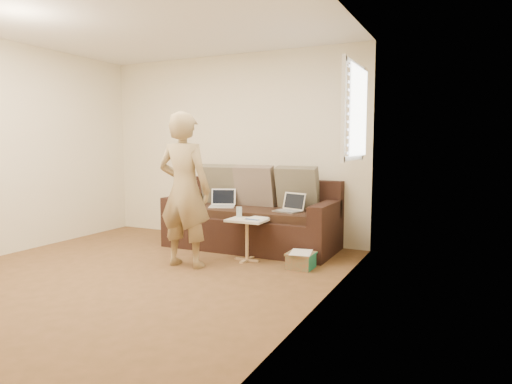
# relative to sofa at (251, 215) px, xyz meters

# --- Properties ---
(floor) EXTENTS (4.50, 4.50, 0.00)m
(floor) POSITION_rel_sofa_xyz_m (-0.55, -1.77, -0.42)
(floor) COLOR brown
(floor) RESTS_ON ground
(ceiling) EXTENTS (4.50, 4.50, 0.00)m
(ceiling) POSITION_rel_sofa_xyz_m (-0.55, -1.77, 2.18)
(ceiling) COLOR white
(ceiling) RESTS_ON wall_back
(wall_back) EXTENTS (4.00, 0.00, 4.00)m
(wall_back) POSITION_rel_sofa_xyz_m (-0.55, 0.48, 0.87)
(wall_back) COLOR beige
(wall_back) RESTS_ON ground
(wall_right) EXTENTS (0.00, 4.50, 4.50)m
(wall_right) POSITION_rel_sofa_xyz_m (1.45, -1.77, 0.87)
(wall_right) COLOR beige
(wall_right) RESTS_ON ground
(window_blinds) EXTENTS (0.12, 0.88, 1.08)m
(window_blinds) POSITION_rel_sofa_xyz_m (1.40, -0.27, 1.28)
(window_blinds) COLOR white
(window_blinds) RESTS_ON wall_right
(sofa) EXTENTS (2.20, 0.95, 0.85)m
(sofa) POSITION_rel_sofa_xyz_m (0.00, 0.00, 0.00)
(sofa) COLOR black
(sofa) RESTS_ON ground
(pillow_left) EXTENTS (0.55, 0.29, 0.57)m
(pillow_left) POSITION_rel_sofa_xyz_m (-0.60, 0.22, 0.37)
(pillow_left) COLOR brown
(pillow_left) RESTS_ON sofa
(pillow_mid) EXTENTS (0.55, 0.27, 0.57)m
(pillow_mid) POSITION_rel_sofa_xyz_m (-0.05, 0.21, 0.37)
(pillow_mid) COLOR brown
(pillow_mid) RESTS_ON sofa
(pillow_right) EXTENTS (0.55, 0.28, 0.57)m
(pillow_right) POSITION_rel_sofa_xyz_m (0.55, 0.23, 0.37)
(pillow_right) COLOR brown
(pillow_right) RESTS_ON sofa
(laptop_silver) EXTENTS (0.38, 0.32, 0.22)m
(laptop_silver) POSITION_rel_sofa_xyz_m (0.54, -0.09, 0.10)
(laptop_silver) COLOR #B7BABC
(laptop_silver) RESTS_ON sofa
(laptop_white) EXTENTS (0.39, 0.35, 0.24)m
(laptop_white) POSITION_rel_sofa_xyz_m (-0.41, -0.06, 0.10)
(laptop_white) COLOR white
(laptop_white) RESTS_ON sofa
(person) EXTENTS (0.64, 0.46, 1.70)m
(person) POSITION_rel_sofa_xyz_m (-0.26, -1.13, 0.43)
(person) COLOR #91854F
(person) RESTS_ON ground
(side_table) EXTENTS (0.44, 0.31, 0.49)m
(side_table) POSITION_rel_sofa_xyz_m (0.25, -0.62, -0.18)
(side_table) COLOR silver
(side_table) RESTS_ON ground
(drinking_glass) EXTENTS (0.07, 0.07, 0.12)m
(drinking_glass) POSITION_rel_sofa_xyz_m (0.09, -0.52, 0.12)
(drinking_glass) COLOR silver
(drinking_glass) RESTS_ON side_table
(scissors) EXTENTS (0.20, 0.15, 0.02)m
(scissors) POSITION_rel_sofa_xyz_m (0.34, -0.67, 0.07)
(scissors) COLOR silver
(scissors) RESTS_ON side_table
(paper_on_table) EXTENTS (0.25, 0.33, 0.00)m
(paper_on_table) POSITION_rel_sofa_xyz_m (0.32, -0.54, 0.07)
(paper_on_table) COLOR white
(paper_on_table) RESTS_ON side_table
(striped_box) EXTENTS (0.29, 0.29, 0.18)m
(striped_box) POSITION_rel_sofa_xyz_m (0.93, -0.67, -0.33)
(striped_box) COLOR #C1411D
(striped_box) RESTS_ON ground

